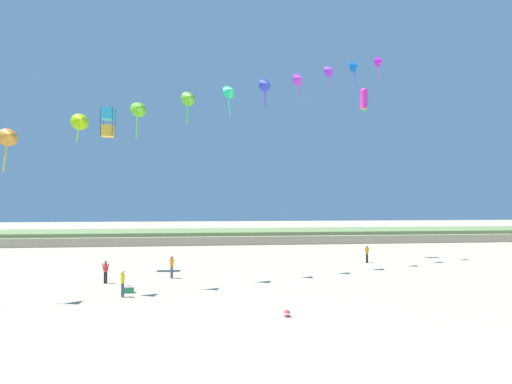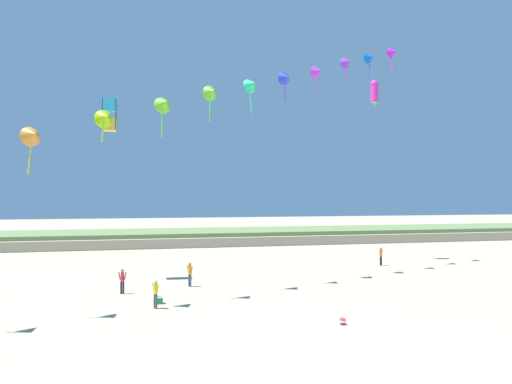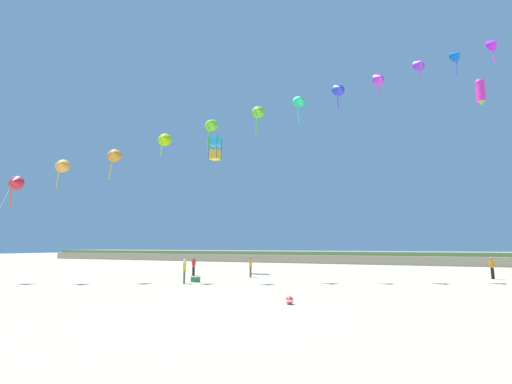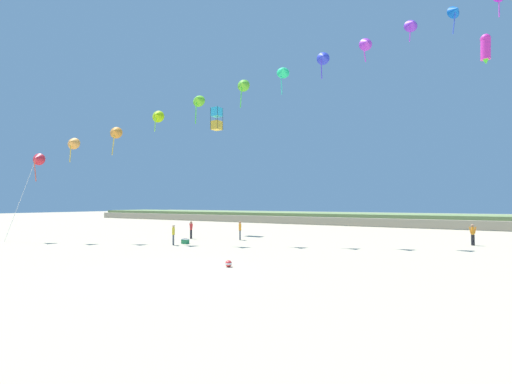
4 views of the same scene
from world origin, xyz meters
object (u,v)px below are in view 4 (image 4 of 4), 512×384
Objects in this scene: person_near_right at (191,229)px; large_kite_mid_trail at (217,119)px; beach_ball at (229,264)px; person_far_left at (240,229)px; beach_cooler at (185,241)px; large_kite_low_lead at (486,48)px; person_near_left at (473,233)px; person_mid_center at (173,233)px.

large_kite_mid_trail is (-1.38, 5.73, 12.02)m from person_near_right.
person_far_left is at bearing 120.89° from beach_ball.
person_near_right reaches higher than beach_cooler.
large_kite_low_lead is at bearing 26.93° from person_far_left.
person_far_left reaches higher than person_near_left.
large_kite_mid_trail reaches higher than person_near_left.
beach_cooler is at bearing -55.17° from person_near_right.
person_near_right reaches higher than beach_ball.
person_mid_center is at bearing -64.60° from person_near_right.
person_near_right is 0.67× the size of large_kite_mid_trail.
large_kite_low_lead is 1.08× the size of large_kite_mid_trail.
large_kite_low_lead is 7.51× the size of beach_ball.
large_kite_mid_trail is at bearing 112.21° from beach_cooler.
person_mid_center is at bearing 149.79° from beach_ball.
person_near_left is at bearing 18.49° from person_near_right.
large_kite_low_lead is at bearing 35.99° from person_mid_center.
large_kite_mid_trail is at bearing 144.88° from person_far_left.
person_near_left is 2.98× the size of beach_cooler.
beach_cooler is at bearing -115.09° from person_far_left.
person_far_left is 27.60m from large_kite_low_lead.
person_mid_center is at bearing -111.85° from person_far_left.
beach_cooler is (2.34, -3.36, -0.76)m from person_near_right.
beach_cooler is (3.71, -9.09, -12.78)m from large_kite_mid_trail.
person_mid_center is at bearing -97.55° from beach_cooler.
person_near_right is at bearing -161.81° from person_far_left.
large_kite_low_lead reaches higher than beach_cooler.
beach_ball is at bearing -30.21° from person_mid_center.
person_near_left is at bearing -109.54° from large_kite_low_lead.
beach_ball is (11.52, -10.02, -0.79)m from person_near_right.
person_near_right is 13.39m from large_kite_mid_trail.
person_near_left is 24.22m from person_mid_center.
person_mid_center is 2.90× the size of beach_cooler.
large_kite_low_lead is (24.42, 11.58, 16.43)m from person_near_right.
large_kite_mid_trail is (-5.99, 4.22, 11.98)m from person_far_left.
large_kite_low_lead is at bearing 25.37° from person_near_right.
beach_cooler is 1.59× the size of beach_ball.
person_mid_center is at bearing -71.00° from large_kite_mid_trail.
large_kite_mid_trail is (-3.55, 10.31, 12.02)m from person_mid_center.
person_far_left is 14.04m from large_kite_mid_trail.
person_near_left reaches higher than beach_ball.
person_near_right is 0.96× the size of person_far_left.
large_kite_low_lead reaches higher than person_near_left.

